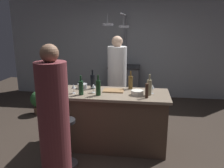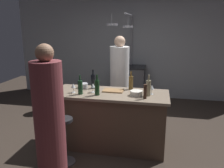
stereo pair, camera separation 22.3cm
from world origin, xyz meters
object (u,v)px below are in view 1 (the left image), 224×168
(bar_stool_left, at_px, (67,140))
(wine_glass_by_chef, at_px, (152,87))
(mixing_bowl_steel, at_px, (82,86))
(wine_bottle_white, at_px, (149,87))
(wine_glass_near_right_guest, at_px, (74,87))
(wine_bottle_dark, at_px, (93,81))
(wine_bottle_red, at_px, (98,87))
(guest_left, at_px, (54,123))
(wine_glass_near_left_guest, at_px, (93,86))
(chef, at_px, (117,84))
(wine_bottle_amber, at_px, (131,82))
(wine_bottle_green, at_px, (81,87))
(cutting_board, at_px, (113,91))
(potted_plant, at_px, (39,101))
(stove_range, at_px, (124,83))
(pepper_mill, at_px, (147,91))
(mixing_bowl_ceramic, at_px, (137,93))

(bar_stool_left, xyz_separation_m, wine_glass_by_chef, (1.16, 0.65, 0.63))
(wine_glass_by_chef, height_order, mixing_bowl_steel, wine_glass_by_chef)
(wine_bottle_white, relative_size, wine_glass_near_right_guest, 2.17)
(wine_bottle_dark, relative_size, wine_bottle_red, 1.01)
(guest_left, bearing_deg, bar_stool_left, 89.06)
(bar_stool_left, bearing_deg, wine_glass_near_left_guest, 65.56)
(chef, distance_m, wine_bottle_amber, 0.75)
(wine_bottle_green, xyz_separation_m, wine_glass_near_right_guest, (-0.13, 0.05, -0.01))
(cutting_board, distance_m, wine_glass_by_chef, 0.61)
(potted_plant, relative_size, wine_glass_near_left_guest, 3.56)
(stove_range, height_order, wine_bottle_dark, wine_bottle_dark)
(bar_stool_left, relative_size, pepper_mill, 3.24)
(chef, distance_m, bar_stool_left, 1.68)
(cutting_board, bearing_deg, wine_bottle_dark, 164.45)
(pepper_mill, distance_m, wine_glass_near_right_guest, 1.11)
(wine_bottle_amber, bearing_deg, cutting_board, -146.72)
(potted_plant, xyz_separation_m, mixing_bowl_ceramic, (2.19, -1.22, 0.64))
(wine_bottle_amber, height_order, mixing_bowl_steel, wine_bottle_amber)
(wine_bottle_white, relative_size, wine_bottle_dark, 1.01)
(guest_left, relative_size, wine_bottle_amber, 5.80)
(mixing_bowl_steel, bearing_deg, potted_plant, 142.74)
(mixing_bowl_ceramic, bearing_deg, wine_glass_near_right_guest, -177.10)
(potted_plant, distance_m, wine_bottle_red, 2.20)
(wine_bottle_white, distance_m, wine_glass_near_right_guest, 1.15)
(stove_range, height_order, wine_glass_by_chef, wine_glass_by_chef)
(chef, xyz_separation_m, mixing_bowl_steel, (-0.49, -0.73, 0.14))
(cutting_board, bearing_deg, stove_range, 90.78)
(wine_bottle_green, height_order, wine_glass_near_right_guest, wine_bottle_green)
(pepper_mill, bearing_deg, wine_glass_by_chef, 69.40)
(wine_bottle_red, bearing_deg, bar_stool_left, -128.13)
(stove_range, height_order, chef, chef)
(cutting_board, height_order, wine_bottle_green, wine_bottle_green)
(guest_left, relative_size, wine_bottle_white, 5.44)
(potted_plant, bearing_deg, wine_bottle_red, -39.29)
(guest_left, xyz_separation_m, mixing_bowl_ceramic, (0.94, 0.93, 0.14))
(wine_bottle_white, xyz_separation_m, wine_glass_near_right_guest, (-1.14, -0.07, -0.02))
(wine_glass_near_left_guest, bearing_deg, mixing_bowl_ceramic, -1.81)
(potted_plant, height_order, wine_glass_near_left_guest, wine_glass_near_left_guest)
(wine_glass_near_right_guest, bearing_deg, potted_plant, 133.77)
(wine_bottle_amber, bearing_deg, mixing_bowl_ceramic, -69.30)
(wine_bottle_white, distance_m, wine_bottle_amber, 0.43)
(potted_plant, bearing_deg, cutting_board, -30.55)
(wine_bottle_green, height_order, mixing_bowl_ceramic, wine_bottle_green)
(chef, height_order, guest_left, chef)
(pepper_mill, relative_size, wine_bottle_amber, 0.71)
(chef, height_order, potted_plant, chef)
(wine_bottle_white, xyz_separation_m, wine_glass_by_chef, (0.05, 0.08, -0.02))
(stove_range, bearing_deg, wine_bottle_dark, -98.23)
(wine_bottle_red, distance_m, wine_glass_near_right_guest, 0.40)
(wine_bottle_green, xyz_separation_m, mixing_bowl_ceramic, (0.84, 0.10, -0.08))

